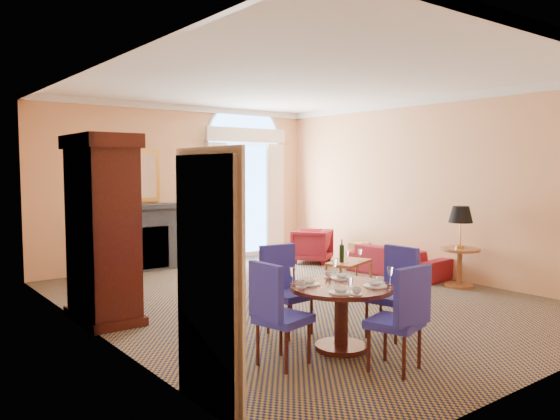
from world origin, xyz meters
TOP-DOWN VIEW (x-y plane):
  - ground at (0.00, 0.00)m, footprint 7.50×7.50m
  - room_envelope at (-0.03, 0.67)m, footprint 6.04×7.52m
  - armoire at (-2.72, 0.67)m, footprint 0.68×1.21m
  - dining_table at (-1.11, -2.02)m, footprint 1.11×1.11m
  - dining_chair_north at (-1.21, -1.15)m, footprint 0.50×0.52m
  - dining_chair_south at (-1.11, -2.86)m, footprint 0.57×0.57m
  - dining_chair_east at (-0.27, -2.04)m, footprint 0.57×0.57m
  - dining_chair_west at (-1.97, -1.99)m, footprint 0.55×0.55m
  - sofa at (2.55, 0.31)m, footprint 0.93×1.91m
  - armchair at (2.20, 2.28)m, footprint 1.04×1.05m
  - coffee_table at (1.17, 0.17)m, footprint 0.93×0.70m
  - side_table at (2.60, -0.95)m, footprint 0.64×0.64m

SIDE VIEW (x-z plane):
  - ground at x=0.00m, z-range 0.00..0.00m
  - sofa at x=2.55m, z-range 0.00..0.54m
  - armchair at x=2.20m, z-range 0.00..0.69m
  - coffee_table at x=1.17m, z-range 0.01..0.80m
  - dining_table at x=-1.11m, z-range 0.08..0.98m
  - dining_chair_north at x=-1.21m, z-range 0.07..1.11m
  - dining_chair_south at x=-1.11m, z-range 0.07..1.11m
  - dining_chair_east at x=-0.27m, z-range 0.07..1.11m
  - dining_chair_west at x=-1.97m, z-range 0.07..1.11m
  - side_table at x=2.60m, z-range 0.18..1.49m
  - armoire at x=-2.72m, z-range -0.04..2.32m
  - room_envelope at x=-0.03m, z-range 0.78..4.23m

